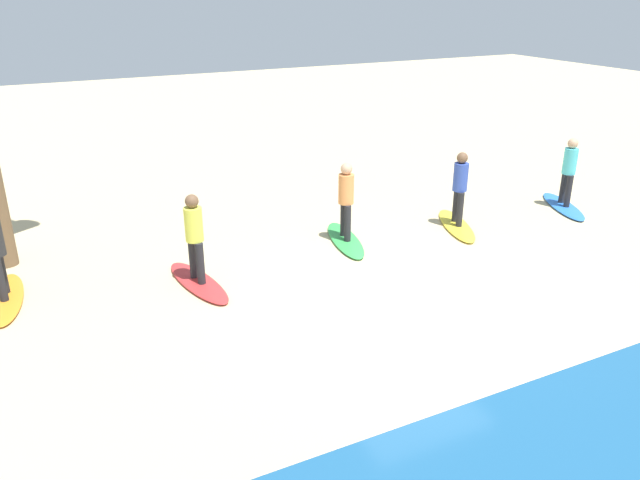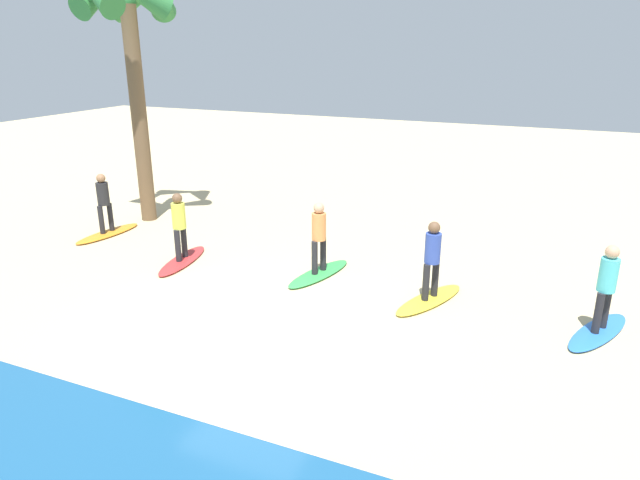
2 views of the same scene
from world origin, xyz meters
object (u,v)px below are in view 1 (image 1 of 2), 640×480
Objects in this scene: surfer_yellow at (460,183)px; surfer_red at (194,232)px; surfboard_yellow at (456,225)px; surfboard_green at (345,240)px; surfboard_orange at (6,299)px; surfboard_red at (198,282)px; surfer_blue at (569,167)px; surfer_green at (346,196)px; surfboard_blue at (563,206)px.

surfer_red is at bearing 1.94° from surfer_yellow.
surfer_yellow reaches higher than surfboard_yellow.
surfer_red is at bearing -66.87° from surfboard_green.
surfboard_orange is (9.21, -0.67, 0.00)m from surfboard_yellow.
surfboard_green is 6.56m from surfboard_orange.
surfer_blue is at bearing 81.45° from surfboard_red.
surfboard_yellow is 6.13m from surfer_red.
surfer_yellow is at bearing 172.03° from surfer_green.
surfer_green is at bearing 0.00° from surfboard_green.
surfboard_yellow is 1.00× the size of surfboard_orange.
surfboard_blue is 1.00× the size of surfboard_yellow.
surfer_yellow reaches higher than surfboard_red.
surfboard_green is 0.99m from surfer_green.
surfboard_orange is (6.55, -0.30, 0.00)m from surfboard_green.
surfer_yellow is 0.78× the size of surfboard_orange.
surfer_blue is 0.78× the size of surfboard_yellow.
surfboard_blue is at bearing 177.76° from surfer_yellow.
surfer_yellow reaches higher than surfboard_green.
surfboard_blue is 1.28× the size of surfer_yellow.
surfer_blue reaches higher than surfboard_blue.
surfboard_red is 0.99m from surfer_red.
surfboard_blue is 3.32m from surfer_yellow.
surfboard_blue is 1.00× the size of surfboard_green.
surfboard_red is at bearing 0.00° from surfer_red.
surfer_yellow reaches higher than surfboard_orange.
surfboard_green is 3.43m from surfboard_red.
surfer_yellow reaches higher than surfboard_blue.
surfer_blue is at bearing 109.51° from surfboard_yellow.
surfer_blue is at bearing 23.76° from surfboard_blue.
surfboard_blue is 1.28× the size of surfer_green.
surfer_blue and surfer_green have the same top height.
surfboard_green is 1.00× the size of surfboard_red.
surfboard_green is at bearing 90.62° from surfboard_red.
surfboard_red is (9.21, 0.08, 0.00)m from surfboard_blue.
surfboard_yellow is at bearing 0.00° from surfer_yellow.
surfboard_red is (9.21, 0.08, -0.99)m from surfer_blue.
surfer_yellow is (-0.00, 0.00, 0.99)m from surfboard_yellow.
surfboard_yellow is (3.17, -0.12, -0.99)m from surfer_blue.
surfboard_green is at bearing 93.03° from surfboard_orange.
surfboard_blue is 0.99m from surfer_blue.
surfer_yellow and surfer_green have the same top height.
surfer_green is (5.83, -0.50, 0.99)m from surfboard_blue.
surfboard_yellow is 2.86m from surfer_green.
surfer_red is (0.00, 0.00, 0.99)m from surfboard_red.
surfboard_green is at bearing -71.10° from surfboard_blue.
surfboard_yellow is 1.00× the size of surfboard_red.
surfer_blue reaches higher than surfboard_yellow.
surfer_yellow is 2.86m from surfboard_green.
surfboard_red is (6.04, 0.20, 0.00)m from surfboard_yellow.
surfboard_red is (3.38, 0.58, -0.99)m from surfer_green.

